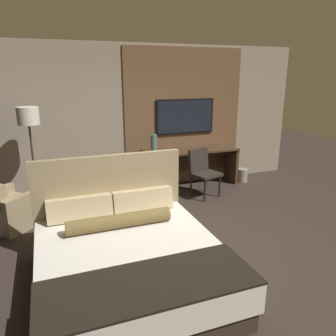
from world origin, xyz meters
The scene contains 10 objects.
ground_plane centered at (0.00, 0.00, 0.00)m, with size 16.00×16.00×0.00m, color #332823.
wall_back_tv_panel centered at (0.16, 2.59, 1.40)m, with size 7.20×0.09×2.80m.
bed centered at (-0.87, -0.52, 0.31)m, with size 1.91×2.11×1.26m.
desk centered at (1.11, 2.29, 0.53)m, with size 2.00×0.56×0.77m.
tv centered at (1.11, 2.52, 1.41)m, with size 1.25×0.04×0.70m.
desk_chair centered at (1.11, 1.69, 0.53)m, with size 0.60×0.60×0.89m.
armchair_by_window centered at (-2.21, 1.51, 0.27)m, with size 0.97×0.97×0.78m.
floor_lamp centered at (-1.81, 2.06, 1.46)m, with size 0.34×0.34×1.74m.
vase_tall centered at (0.35, 2.28, 0.95)m, with size 0.12×0.12×0.36m.
waste_bin centered at (2.30, 2.12, 0.14)m, with size 0.22×0.22×0.28m.
Camera 1 is at (-1.58, -3.60, 2.24)m, focal length 35.00 mm.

